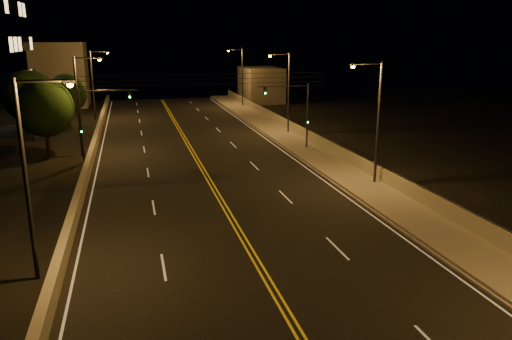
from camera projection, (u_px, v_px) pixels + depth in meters
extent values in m
cube|color=black|center=(220.00, 200.00, 33.99)|extent=(18.00, 120.00, 0.02)
cube|color=gray|center=(366.00, 187.00, 36.51)|extent=(3.60, 120.00, 0.30)
cube|color=gray|center=(342.00, 189.00, 36.09)|extent=(0.14, 120.00, 0.15)
cube|color=gray|center=(387.00, 177.00, 36.73)|extent=(0.30, 120.00, 1.00)
cube|color=gray|center=(77.00, 204.00, 31.67)|extent=(0.45, 120.00, 0.97)
cube|color=slate|center=(261.00, 85.00, 85.82)|extent=(6.00, 10.00, 5.81)
cube|color=slate|center=(61.00, 75.00, 79.41)|extent=(8.00, 8.00, 10.05)
cylinder|color=black|center=(387.00, 170.00, 36.60)|extent=(0.06, 120.00, 0.06)
cube|color=silver|center=(88.00, 210.00, 31.95)|extent=(0.12, 116.00, 0.00)
cube|color=silver|center=(338.00, 190.00, 36.02)|extent=(0.12, 116.00, 0.00)
cube|color=gold|center=(218.00, 200.00, 33.95)|extent=(0.12, 116.00, 0.00)
cube|color=gold|center=(223.00, 199.00, 34.02)|extent=(0.12, 116.00, 0.00)
cube|color=silver|center=(164.00, 267.00, 24.02)|extent=(0.12, 3.00, 0.00)
cube|color=silver|center=(154.00, 207.00, 32.45)|extent=(0.12, 3.00, 0.00)
cube|color=silver|center=(148.00, 172.00, 40.88)|extent=(0.12, 3.00, 0.00)
cube|color=silver|center=(144.00, 149.00, 49.31)|extent=(0.12, 3.00, 0.00)
cube|color=silver|center=(141.00, 133.00, 57.75)|extent=(0.12, 3.00, 0.00)
cube|color=silver|center=(139.00, 121.00, 66.18)|extent=(0.12, 3.00, 0.00)
cube|color=silver|center=(138.00, 112.00, 74.61)|extent=(0.12, 3.00, 0.00)
cube|color=silver|center=(137.00, 104.00, 83.05)|extent=(0.12, 3.00, 0.00)
cube|color=silver|center=(337.00, 248.00, 26.15)|extent=(0.12, 3.00, 0.00)
cube|color=silver|center=(286.00, 197.00, 34.58)|extent=(0.12, 3.00, 0.00)
cube|color=silver|center=(254.00, 166.00, 43.01)|extent=(0.12, 3.00, 0.00)
cube|color=silver|center=(233.00, 145.00, 51.45)|extent=(0.12, 3.00, 0.00)
cube|color=silver|center=(218.00, 130.00, 59.88)|extent=(0.12, 3.00, 0.00)
cube|color=silver|center=(207.00, 118.00, 68.31)|extent=(0.12, 3.00, 0.00)
cube|color=silver|center=(198.00, 109.00, 76.75)|extent=(0.12, 3.00, 0.00)
cube|color=silver|center=(191.00, 102.00, 85.18)|extent=(0.12, 3.00, 0.00)
cylinder|color=#2D2D33|center=(378.00, 125.00, 36.17)|extent=(0.20, 0.20, 9.10)
cylinder|color=#2D2D33|center=(368.00, 64.00, 34.78)|extent=(2.20, 0.12, 0.12)
cube|color=#2D2D33|center=(353.00, 65.00, 34.53)|extent=(0.50, 0.25, 0.14)
sphere|color=#FF9E2D|center=(353.00, 66.00, 34.56)|extent=(0.28, 0.28, 0.28)
cylinder|color=#2D2D33|center=(289.00, 94.00, 56.00)|extent=(0.20, 0.20, 9.10)
cylinder|color=#2D2D33|center=(280.00, 54.00, 54.61)|extent=(2.20, 0.12, 0.12)
cube|color=#2D2D33|center=(270.00, 55.00, 54.37)|extent=(0.50, 0.25, 0.14)
sphere|color=#FF9E2D|center=(270.00, 56.00, 54.40)|extent=(0.28, 0.28, 0.28)
cylinder|color=#2D2D33|center=(242.00, 78.00, 78.16)|extent=(0.20, 0.20, 9.10)
cylinder|color=#2D2D33|center=(235.00, 50.00, 76.77)|extent=(2.20, 0.12, 0.12)
cube|color=#2D2D33|center=(228.00, 50.00, 76.53)|extent=(0.50, 0.25, 0.14)
sphere|color=#FF9E2D|center=(228.00, 51.00, 76.55)|extent=(0.28, 0.28, 0.28)
cylinder|color=#2D2D33|center=(26.00, 183.00, 21.80)|extent=(0.20, 0.20, 9.10)
cylinder|color=#2D2D33|center=(42.00, 81.00, 20.93)|extent=(2.20, 0.12, 0.12)
cube|color=#2D2D33|center=(70.00, 82.00, 21.21)|extent=(0.50, 0.25, 0.14)
sphere|color=#FF9E2D|center=(70.00, 84.00, 21.23)|extent=(0.28, 0.28, 0.28)
cylinder|color=#2D2D33|center=(78.00, 107.00, 45.65)|extent=(0.20, 0.20, 9.10)
cylinder|color=#2D2D33|center=(87.00, 58.00, 44.78)|extent=(2.20, 0.12, 0.12)
cube|color=#2D2D33|center=(99.00, 59.00, 45.06)|extent=(0.50, 0.25, 0.14)
sphere|color=#FF9E2D|center=(99.00, 60.00, 45.09)|extent=(0.28, 0.28, 0.28)
cylinder|color=#2D2D33|center=(93.00, 86.00, 65.84)|extent=(0.20, 0.20, 9.10)
cylinder|color=#2D2D33|center=(99.00, 52.00, 64.97)|extent=(2.20, 0.12, 0.12)
cube|color=#2D2D33|center=(108.00, 52.00, 65.25)|extent=(0.50, 0.25, 0.14)
sphere|color=#FF9E2D|center=(108.00, 53.00, 65.27)|extent=(0.28, 0.28, 0.28)
cylinder|color=#2D2D33|center=(307.00, 117.00, 48.24)|extent=(0.18, 0.18, 6.49)
cylinder|color=#2D2D33|center=(283.00, 86.00, 46.86)|extent=(5.00, 0.10, 0.10)
cube|color=black|center=(265.00, 91.00, 46.54)|extent=(0.28, 0.18, 0.80)
sphere|color=#19FF4C|center=(265.00, 93.00, 46.50)|extent=(0.14, 0.14, 0.14)
cube|color=black|center=(308.00, 120.00, 48.16)|extent=(0.22, 0.14, 0.55)
cylinder|color=#2D2D33|center=(81.00, 126.00, 43.31)|extent=(0.18, 0.18, 6.49)
cylinder|color=#2D2D33|center=(109.00, 90.00, 43.12)|extent=(5.00, 0.10, 0.10)
cube|color=black|center=(130.00, 94.00, 43.62)|extent=(0.28, 0.18, 0.80)
sphere|color=#19FF4C|center=(130.00, 97.00, 43.59)|extent=(0.14, 0.14, 0.14)
cube|color=black|center=(81.00, 130.00, 43.23)|extent=(0.22, 0.14, 0.55)
cylinder|color=black|center=(198.00, 84.00, 41.09)|extent=(22.00, 0.03, 0.03)
cylinder|color=black|center=(198.00, 79.00, 40.99)|extent=(22.00, 0.03, 0.03)
cylinder|color=black|center=(198.00, 74.00, 40.89)|extent=(22.00, 0.03, 0.03)
cylinder|color=black|center=(48.00, 143.00, 46.29)|extent=(0.36, 0.36, 2.50)
sphere|color=black|center=(44.00, 108.00, 45.46)|extent=(5.28, 5.28, 5.28)
cylinder|color=black|center=(33.00, 128.00, 53.61)|extent=(0.36, 0.36, 2.61)
sphere|color=black|center=(30.00, 96.00, 52.74)|extent=(5.51, 5.51, 5.51)
cylinder|color=black|center=(69.00, 117.00, 61.97)|extent=(0.36, 0.36, 2.27)
sphere|color=black|center=(67.00, 93.00, 61.21)|extent=(4.79, 4.79, 4.79)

